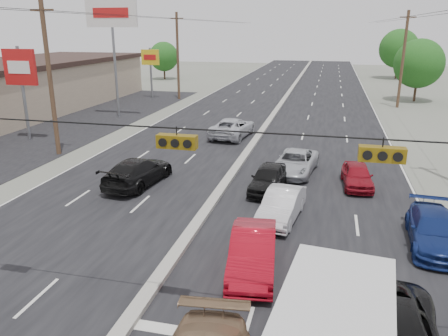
{
  "coord_description": "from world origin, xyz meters",
  "views": [
    {
      "loc": [
        5.22,
        -10.28,
        8.23
      ],
      "look_at": [
        0.83,
        7.96,
        2.2
      ],
      "focal_mm": 35.0,
      "sensor_mm": 36.0,
      "label": 1
    }
  ],
  "objects_px": {
    "queue_car_c": "(295,163)",
    "utility_pole_right_c": "(403,59)",
    "oncoming_far": "(233,128)",
    "pole_sign_mid": "(21,72)",
    "tree_left_far": "(164,57)",
    "queue_car_e": "(357,176)",
    "oncoming_near": "(138,172)",
    "pole_sign_far": "(150,61)",
    "utility_pole_left_c": "(178,56)",
    "tree_right_far": "(399,49)",
    "queue_car_a": "(268,178)",
    "tree_right_mid": "(419,64)",
    "queue_car_d": "(434,231)",
    "pole_sign_billboard": "(112,21)",
    "queue_car_b": "(282,206)",
    "utility_pole_left_b": "(50,79)",
    "red_sedan": "(253,252)"
  },
  "relations": [
    {
      "from": "utility_pole_left_b",
      "to": "queue_car_d",
      "type": "bearing_deg",
      "value": -20.52
    },
    {
      "from": "tree_right_mid",
      "to": "oncoming_far",
      "type": "bearing_deg",
      "value": -127.21
    },
    {
      "from": "queue_car_b",
      "to": "red_sedan",
      "type": "bearing_deg",
      "value": -88.71
    },
    {
      "from": "oncoming_far",
      "to": "utility_pole_left_c",
      "type": "bearing_deg",
      "value": -52.2
    },
    {
      "from": "utility_pole_left_b",
      "to": "utility_pole_right_c",
      "type": "relative_size",
      "value": 1.0
    },
    {
      "from": "tree_right_far",
      "to": "oncoming_near",
      "type": "distance_m",
      "value": 63.01
    },
    {
      "from": "oncoming_far",
      "to": "pole_sign_mid",
      "type": "bearing_deg",
      "value": 23.76
    },
    {
      "from": "tree_left_far",
      "to": "queue_car_b",
      "type": "distance_m",
      "value": 58.14
    },
    {
      "from": "utility_pole_right_c",
      "to": "queue_car_e",
      "type": "height_order",
      "value": "utility_pole_right_c"
    },
    {
      "from": "utility_pole_left_c",
      "to": "queue_car_d",
      "type": "xyz_separation_m",
      "value": [
        22.1,
        -33.27,
        -4.44
      ]
    },
    {
      "from": "pole_sign_far",
      "to": "oncoming_near",
      "type": "height_order",
      "value": "pole_sign_far"
    },
    {
      "from": "utility_pole_right_c",
      "to": "oncoming_near",
      "type": "relative_size",
      "value": 1.96
    },
    {
      "from": "tree_left_far",
      "to": "queue_car_e",
      "type": "height_order",
      "value": "tree_left_far"
    },
    {
      "from": "tree_right_mid",
      "to": "red_sedan",
      "type": "xyz_separation_m",
      "value": [
        -12.0,
        -41.75,
        -3.61
      ]
    },
    {
      "from": "pole_sign_far",
      "to": "queue_car_c",
      "type": "relative_size",
      "value": 1.26
    },
    {
      "from": "pole_sign_billboard",
      "to": "tree_right_far",
      "type": "bearing_deg",
      "value": 54.01
    },
    {
      "from": "pole_sign_billboard",
      "to": "oncoming_far",
      "type": "relative_size",
      "value": 2.03
    },
    {
      "from": "utility_pole_right_c",
      "to": "queue_car_e",
      "type": "relative_size",
      "value": 2.69
    },
    {
      "from": "pole_sign_mid",
      "to": "tree_left_far",
      "type": "xyz_separation_m",
      "value": [
        -5.0,
        42.0,
        -1.4
      ]
    },
    {
      "from": "utility_pole_left_c",
      "to": "queue_car_d",
      "type": "relative_size",
      "value": 2.19
    },
    {
      "from": "utility_pole_right_c",
      "to": "queue_car_d",
      "type": "height_order",
      "value": "utility_pole_right_c"
    },
    {
      "from": "utility_pole_right_c",
      "to": "oncoming_far",
      "type": "relative_size",
      "value": 1.85
    },
    {
      "from": "tree_right_mid",
      "to": "pole_sign_billboard",
      "type": "bearing_deg",
      "value": -150.05
    },
    {
      "from": "pole_sign_far",
      "to": "queue_car_e",
      "type": "height_order",
      "value": "pole_sign_far"
    },
    {
      "from": "queue_car_b",
      "to": "utility_pole_left_b",
      "type": "bearing_deg",
      "value": 163.46
    },
    {
      "from": "pole_sign_billboard",
      "to": "oncoming_far",
      "type": "distance_m",
      "value": 15.85
    },
    {
      "from": "tree_right_mid",
      "to": "queue_car_a",
      "type": "distance_m",
      "value": 36.13
    },
    {
      "from": "tree_right_mid",
      "to": "queue_car_a",
      "type": "xyz_separation_m",
      "value": [
        -12.58,
        -33.68,
        -3.64
      ]
    },
    {
      "from": "tree_left_far",
      "to": "queue_car_e",
      "type": "xyz_separation_m",
      "value": [
        29.0,
        -46.93,
        -3.08
      ]
    },
    {
      "from": "utility_pole_left_c",
      "to": "pole_sign_far",
      "type": "height_order",
      "value": "utility_pole_left_c"
    },
    {
      "from": "utility_pole_left_b",
      "to": "oncoming_far",
      "type": "xyz_separation_m",
      "value": [
        10.49,
        7.6,
        -4.36
      ]
    },
    {
      "from": "utility_pole_left_c",
      "to": "tree_right_far",
      "type": "height_order",
      "value": "utility_pole_left_c"
    },
    {
      "from": "utility_pole_right_c",
      "to": "pole_sign_billboard",
      "type": "xyz_separation_m",
      "value": [
        -27.0,
        -12.0,
        3.76
      ]
    },
    {
      "from": "queue_car_b",
      "to": "queue_car_c",
      "type": "relative_size",
      "value": 0.86
    },
    {
      "from": "queue_car_c",
      "to": "queue_car_e",
      "type": "relative_size",
      "value": 1.28
    },
    {
      "from": "oncoming_far",
      "to": "pole_sign_far",
      "type": "bearing_deg",
      "value": -44.49
    },
    {
      "from": "queue_car_c",
      "to": "oncoming_far",
      "type": "relative_size",
      "value": 0.88
    },
    {
      "from": "oncoming_near",
      "to": "pole_sign_far",
      "type": "bearing_deg",
      "value": -62.31
    },
    {
      "from": "queue_car_b",
      "to": "oncoming_near",
      "type": "bearing_deg",
      "value": 168.75
    },
    {
      "from": "utility_pole_right_c",
      "to": "red_sedan",
      "type": "bearing_deg",
      "value": -104.49
    },
    {
      "from": "tree_right_far",
      "to": "queue_car_d",
      "type": "relative_size",
      "value": 1.79
    },
    {
      "from": "queue_car_a",
      "to": "tree_right_mid",
      "type": "bearing_deg",
      "value": 72.85
    },
    {
      "from": "pole_sign_mid",
      "to": "pole_sign_billboard",
      "type": "distance_m",
      "value": 10.97
    },
    {
      "from": "tree_right_mid",
      "to": "oncoming_far",
      "type": "xyz_separation_m",
      "value": [
        -17.01,
        -22.4,
        -3.58
      ]
    },
    {
      "from": "pole_sign_mid",
      "to": "pole_sign_far",
      "type": "distance_m",
      "value": 22.03
    },
    {
      "from": "tree_right_mid",
      "to": "queue_car_c",
      "type": "bearing_deg",
      "value": -110.64
    },
    {
      "from": "utility_pole_right_c",
      "to": "utility_pole_left_c",
      "type": "bearing_deg",
      "value": 180.0
    },
    {
      "from": "utility_pole_left_b",
      "to": "red_sedan",
      "type": "distance_m",
      "value": 19.94
    },
    {
      "from": "queue_car_c",
      "to": "utility_pole_right_c",
      "type": "bearing_deg",
      "value": 77.79
    },
    {
      "from": "pole_sign_mid",
      "to": "queue_car_b",
      "type": "height_order",
      "value": "pole_sign_mid"
    }
  ]
}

